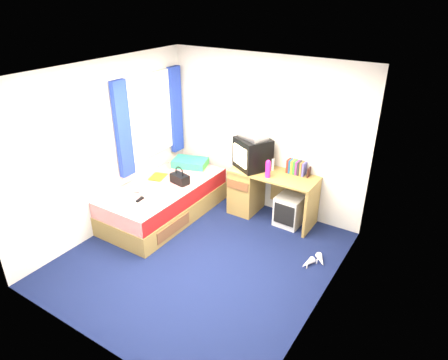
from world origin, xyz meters
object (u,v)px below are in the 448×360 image
Objects in this scene: pillow at (190,163)px; colour_swatch_fan at (134,202)px; white_heels at (314,262)px; aerosol_can at (272,164)px; towel at (153,193)px; storage_cube at (289,210)px; vcr at (253,136)px; handbag at (180,178)px; water_bottle at (139,190)px; bed at (164,200)px; pink_water_bottle at (268,170)px; remote_control at (140,199)px; magazine at (158,177)px; desk at (257,189)px; crt_tv at (253,153)px; picture_frame at (309,172)px.

pillow is 2.50× the size of colour_swatch_fan.
aerosol_can is at bearing 141.86° from white_heels.
towel is 2.39m from white_heels.
pillow is 1.89× the size of towel.
storage_cube is 2.10× the size of colour_swatch_fan.
vcr is 1.33× the size of towel.
handbag is 1.57× the size of water_bottle.
colour_swatch_fan is (-0.16, -0.82, -0.07)m from handbag.
handbag is (0.19, 0.17, 0.35)m from bed.
towel is at bearing -140.58° from pink_water_bottle.
vcr is 1.76× the size of colour_swatch_fan.
colour_swatch_fan is at bearing -86.23° from pillow.
vcr is at bearing 153.22° from pink_water_bottle.
remote_control is at bearing -85.12° from pillow.
magazine is (-1.58, -0.79, -0.30)m from aerosol_can.
magazine is 1.27× the size of colour_swatch_fan.
water_bottle is (-1.48, -1.32, -0.27)m from aerosol_can.
water_bottle is 0.91× the size of colour_swatch_fan.
magazine is (-0.36, 0.51, -0.04)m from towel.
aerosol_can is (0.20, 0.08, 0.44)m from desk.
crt_tv is (-0.09, -0.00, 0.58)m from desk.
pillow is 2.75× the size of water_bottle.
towel is 0.76× the size of white_heels.
pink_water_bottle is (1.46, -0.08, 0.27)m from pillow.
handbag is at bearing 70.16° from remote_control.
aerosol_can is at bearing 164.88° from storage_cube.
desk is at bearing 149.23° from white_heels.
crt_tv reaches higher than colour_swatch_fan.
white_heels is (2.22, -0.07, -0.58)m from handbag.
storage_cube is 0.74× the size of crt_tv.
vcr is at bearing 39.06° from bed.
picture_frame is at bearing 41.87° from colour_swatch_fan.
remote_control is at bearing -128.25° from desk.
crt_tv is 1.76m from water_bottle.
towel is (0.19, -1.13, -0.01)m from pillow.
vcr reaches higher than remote_control.
handbag is at bearing -144.57° from desk.
vcr is 0.96m from picture_frame.
pink_water_bottle is 1.34m from handbag.
pillow is at bearing 93.77° from colour_swatch_fan.
crt_tv is at bearing 179.14° from storage_cube.
vcr is 1.96m from colour_swatch_fan.
handbag is at bearing -112.70° from crt_tv.
magazine is at bearing -129.35° from vcr.
desk reaches higher than bed.
aerosol_can is 1.41m from handbag.
pink_water_bottle is 0.85× the size of magazine.
handbag is (-1.70, -0.85, -0.20)m from picture_frame.
picture_frame is (0.84, 0.16, -0.16)m from crt_tv.
desk reaches higher than towel.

